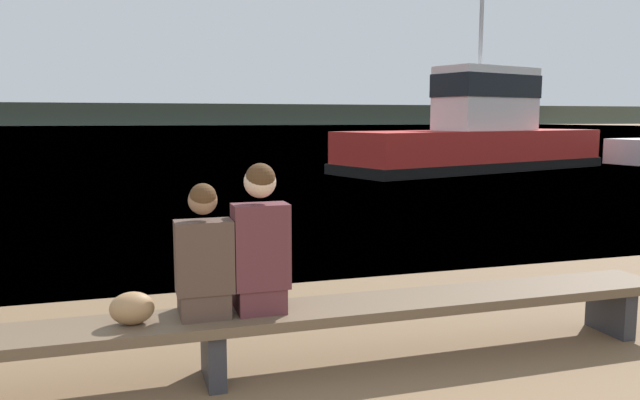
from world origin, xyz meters
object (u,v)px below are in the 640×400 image
shopping_bag (132,308)px  tugboat_red (477,138)px  bench_main (213,328)px  person_right (260,246)px  person_left (204,261)px

shopping_bag → tugboat_red: 19.09m
bench_main → person_right: (0.33, 0.00, 0.54)m
person_right → tugboat_red: bearing=54.3°
person_left → tugboat_red: size_ratio=0.08×
bench_main → person_left: person_left is taller
bench_main → shopping_bag: (-0.51, -0.01, 0.19)m
person_right → tugboat_red: (10.84, 15.07, 0.19)m
shopping_bag → bench_main: bearing=1.0°
shopping_bag → tugboat_red: tugboat_red is taller
bench_main → person_left: size_ratio=7.94×
person_left → person_right: bearing=-0.7°
person_left → shopping_bag: 0.54m
bench_main → tugboat_red: size_ratio=0.66×
person_left → tugboat_red: tugboat_red is taller
person_right → shopping_bag: bearing=-179.1°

